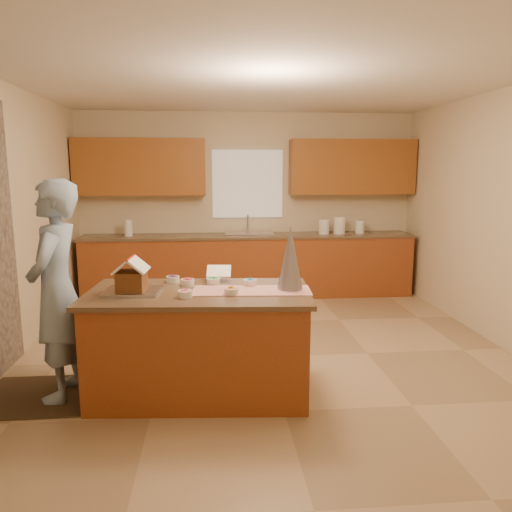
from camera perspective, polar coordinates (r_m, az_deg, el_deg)
name	(u,v)px	position (r m, az deg, el deg)	size (l,w,h in m)	color
floor	(268,357)	(5.03, 1.37, -11.68)	(5.50, 5.50, 0.00)	tan
ceiling	(269,77)	(4.75, 1.51, 20.23)	(5.50, 5.50, 0.00)	silver
wall_back	(247,204)	(7.43, -1.02, 6.11)	(5.50, 5.50, 0.00)	beige
wall_front	(346,297)	(2.03, 10.44, -4.73)	(5.50, 5.50, 0.00)	beige
window_curtain	(247,184)	(7.38, -1.01, 8.41)	(1.05, 0.03, 1.00)	white
back_counter_base	(249,267)	(7.25, -0.82, -1.25)	(4.80, 0.60, 0.88)	brown
back_counter_top	(249,236)	(7.17, -0.83, 2.35)	(4.85, 0.63, 0.04)	brown
upper_cabinet_left	(140,167)	(7.28, -13.38, 10.09)	(1.85, 0.35, 0.80)	#9A6221
upper_cabinet_right	(352,167)	(7.51, 11.15, 10.17)	(1.85, 0.35, 0.80)	#9A6221
sink	(249,237)	(7.18, -0.83, 2.28)	(0.70, 0.45, 0.12)	silver
faucet	(248,224)	(7.33, -0.94, 3.78)	(0.03, 0.03, 0.28)	silver
island_base	(200,345)	(4.15, -6.59, -10.29)	(1.73, 0.87, 0.85)	brown
island_top	(199,293)	(4.02, -6.72, -4.36)	(1.81, 0.94, 0.04)	brown
table_runner	(252,291)	(3.99, -0.52, -4.06)	(0.96, 0.35, 0.01)	#A4120B
baking_tray	(132,291)	(4.05, -14.27, -4.03)	(0.44, 0.33, 0.02)	silver
cookbook	(219,271)	(4.34, -4.37, -1.81)	(0.21, 0.02, 0.17)	white
tinsel_tree	(290,258)	(4.00, 4.02, -0.23)	(0.21, 0.21, 0.53)	silver
rug	(58,395)	(4.55, -22.14, -14.82)	(1.21, 0.79, 0.01)	black
boy	(56,291)	(4.25, -22.29, -3.77)	(0.65, 0.43, 1.78)	#8BA7C6
canister_a	(324,227)	(7.33, 7.96, 3.42)	(0.15, 0.15, 0.21)	white
canister_b	(339,225)	(7.38, 9.73, 3.57)	(0.17, 0.17, 0.25)	white
canister_c	(360,227)	(7.47, 12.05, 3.35)	(0.14, 0.14, 0.19)	white
paper_towel	(128,228)	(7.24, -14.68, 3.18)	(0.11, 0.11, 0.23)	white
gingerbread_house	(132,278)	(4.03, -14.34, -2.47)	(0.28, 0.29, 0.27)	brown
candy_bowls	(207,285)	(4.11, -5.80, -3.38)	(0.78, 0.65, 0.05)	red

